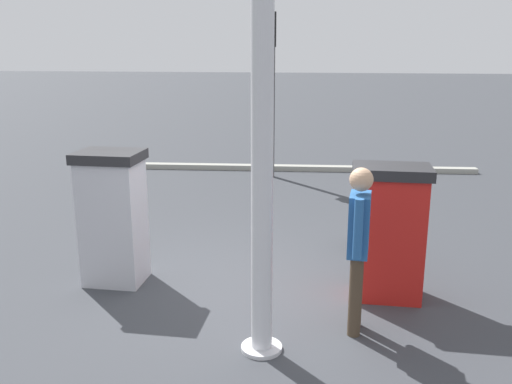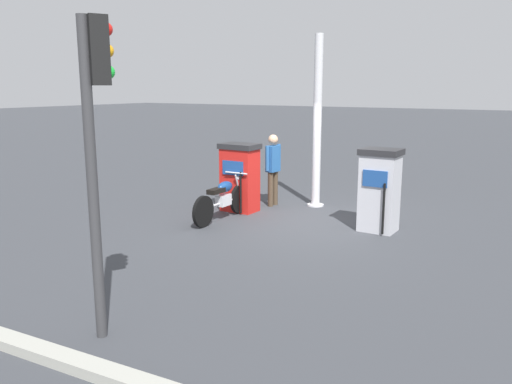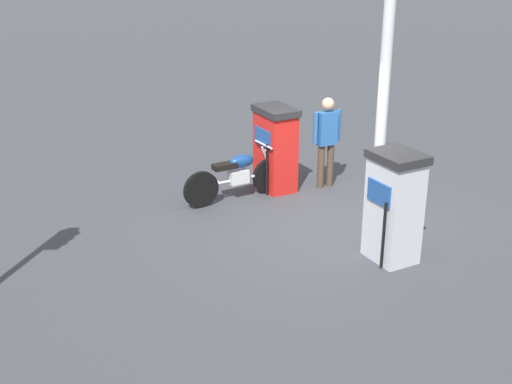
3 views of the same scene
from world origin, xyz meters
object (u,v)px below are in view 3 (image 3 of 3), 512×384
motorcycle_near_pump (237,175)px  canopy_support_pole (384,93)px  fuel_pump_near (275,148)px  fuel_pump_far (394,206)px  attendant_person (327,136)px

motorcycle_near_pump → canopy_support_pole: canopy_support_pole is taller
fuel_pump_near → fuel_pump_far: size_ratio=0.95×
fuel_pump_far → attendant_person: size_ratio=0.96×
fuel_pump_near → attendant_person: bearing=156.3°
motorcycle_near_pump → canopy_support_pole: (-2.25, 1.17, 1.48)m
attendant_person → canopy_support_pole: 1.40m
fuel_pump_near → canopy_support_pole: 2.21m
fuel_pump_far → canopy_support_pole: bearing=-124.6°
canopy_support_pole → motorcycle_near_pump: bearing=-27.4°
fuel_pump_far → canopy_support_pole: size_ratio=0.41×
motorcycle_near_pump → fuel_pump_near: bearing=-172.1°
fuel_pump_far → attendant_person: bearing=-106.8°
fuel_pump_near → motorcycle_near_pump: 0.94m
fuel_pump_near → fuel_pump_far: bearing=90.0°
motorcycle_near_pump → attendant_person: size_ratio=1.19×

